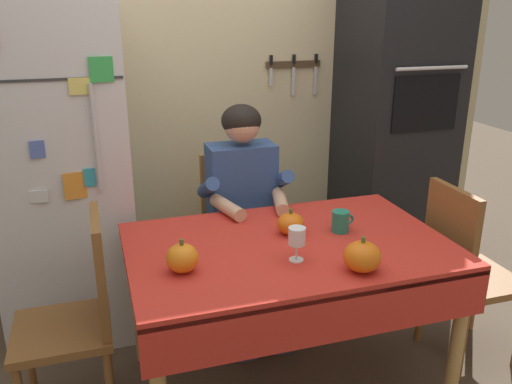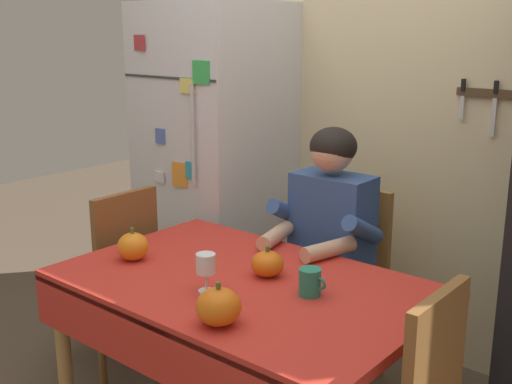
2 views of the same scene
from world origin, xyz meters
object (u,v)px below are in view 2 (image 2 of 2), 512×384
dining_table (240,302)px  seated_person (323,241)px  pumpkin_medium (133,246)px  coffee_mug (310,282)px  chair_behind_person (344,275)px  refrigerator (216,167)px  wine_glass (206,265)px  pumpkin_small (267,264)px  pumpkin_large (219,307)px  chair_left_side (115,273)px

dining_table → seated_person: 0.61m
dining_table → pumpkin_medium: size_ratio=10.21×
dining_table → coffee_mug: 0.31m
chair_behind_person → refrigerator: bearing=174.4°
pumpkin_medium → wine_glass: bearing=-5.6°
pumpkin_medium → pumpkin_small: bearing=22.0°
wine_glass → pumpkin_large: bearing=-37.2°
refrigerator → pumpkin_small: bearing=-37.8°
dining_table → seated_person: (-0.03, 0.60, 0.08)m
wine_glass → pumpkin_medium: 0.46m
coffee_mug → pumpkin_medium: pumpkin_medium is taller
chair_left_side → pumpkin_medium: size_ratio=6.78×
chair_left_side → pumpkin_small: bearing=0.2°
dining_table → coffee_mug: bearing=14.3°
pumpkin_medium → pumpkin_small: (0.53, 0.22, -0.01)m
refrigerator → pumpkin_small: 1.26m
chair_left_side → wine_glass: 0.97m
refrigerator → chair_behind_person: refrigerator is taller
chair_behind_person → pumpkin_large: chair_behind_person is taller
dining_table → pumpkin_large: (0.18, -0.31, 0.14)m
dining_table → pumpkin_medium: 0.52m
coffee_mug → pumpkin_large: pumpkin_large is taller
chair_behind_person → chair_left_side: (-0.87, -0.68, 0.00)m
pumpkin_medium → pumpkin_small: 0.58m
refrigerator → dining_table: (0.95, -0.88, -0.24)m
chair_left_side → pumpkin_large: size_ratio=6.24×
pumpkin_large → pumpkin_small: bearing=108.1°
refrigerator → dining_table: 1.32m
chair_behind_person → dining_table: bearing=-88.0°
pumpkin_small → refrigerator: bearing=142.2°
wine_glass → pumpkin_large: (0.21, -0.16, -0.04)m
refrigerator → pumpkin_large: size_ratio=12.07×
dining_table → seated_person: size_ratio=1.12×
seated_person → pumpkin_large: bearing=-77.1°
refrigerator → pumpkin_medium: size_ratio=13.13×
coffee_mug → wine_glass: wine_glass is taller
coffee_mug → pumpkin_small: (-0.23, 0.04, 0.00)m
coffee_mug → pumpkin_medium: (-0.76, -0.17, 0.01)m
pumpkin_large → pumpkin_small: size_ratio=1.18×
chair_behind_person → coffee_mug: 0.83m
chair_behind_person → seated_person: 0.29m
dining_table → chair_left_side: (-0.90, 0.11, -0.14)m
coffee_mug → pumpkin_large: (-0.09, -0.38, 0.01)m
chair_behind_person → chair_left_side: size_ratio=1.00×
chair_behind_person → coffee_mug: (0.30, -0.72, 0.28)m
pumpkin_medium → chair_left_side: bearing=152.8°
pumpkin_small → pumpkin_medium: bearing=-158.0°
wine_glass → chair_behind_person: bearing=89.9°
chair_left_side → refrigerator: bearing=93.6°
chair_behind_person → chair_left_side: 1.11m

